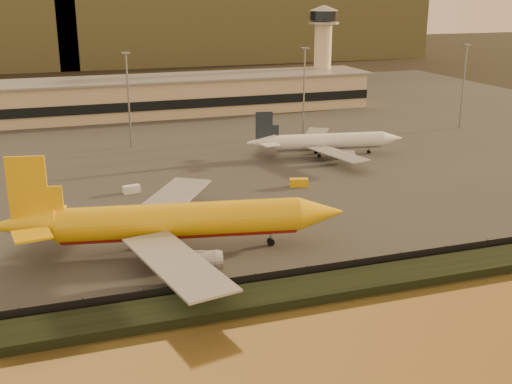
{
  "coord_description": "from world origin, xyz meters",
  "views": [
    {
      "loc": [
        -33.1,
        -92.44,
        41.43
      ],
      "look_at": [
        2.72,
        12.0,
        6.36
      ],
      "focal_mm": 45.0,
      "sensor_mm": 36.0,
      "label": 1
    }
  ],
  "objects": [
    {
      "name": "perimeter_fence",
      "position": [
        0.0,
        -13.0,
        1.3
      ],
      "size": [
        300.0,
        0.05,
        2.2
      ],
      "primitive_type": "cube",
      "color": "black",
      "rests_on": "tarmac"
    },
    {
      "name": "dhl_cargo_jet",
      "position": [
        -13.95,
        4.39,
        5.25
      ],
      "size": [
        56.51,
        54.62,
        16.93
      ],
      "rotation": [
        0.0,
        0.0,
        -0.18
      ],
      "color": "#E4AA0C",
      "rests_on": "tarmac"
    },
    {
      "name": "ground",
      "position": [
        0.0,
        0.0,
        0.0
      ],
      "size": [
        900.0,
        900.0,
        0.0
      ],
      "primitive_type": "plane",
      "color": "black",
      "rests_on": "ground"
    },
    {
      "name": "white_narrowbody_jet",
      "position": [
        36.39,
        54.37,
        3.75
      ],
      "size": [
        41.34,
        39.91,
        11.9
      ],
      "rotation": [
        0.0,
        0.0,
        -0.16
      ],
      "color": "white",
      "rests_on": "tarmac"
    },
    {
      "name": "control_tower",
      "position": [
        70.0,
        131.0,
        21.66
      ],
      "size": [
        11.2,
        11.2,
        35.5
      ],
      "color": "#C5B289",
      "rests_on": "tarmac"
    },
    {
      "name": "gse_vehicle_yellow",
      "position": [
        19.17,
        31.12,
        1.09
      ],
      "size": [
        4.28,
        2.71,
        1.78
      ],
      "primitive_type": "cube",
      "rotation": [
        0.0,
        0.0,
        -0.25
      ],
      "color": "#E4AA0C",
      "rests_on": "tarmac"
    },
    {
      "name": "tarmac",
      "position": [
        0.0,
        95.0,
        0.1
      ],
      "size": [
        320.0,
        220.0,
        0.2
      ],
      "primitive_type": "cube",
      "color": "#2D2D2D",
      "rests_on": "ground"
    },
    {
      "name": "terminal_building",
      "position": [
        -14.52,
        125.55,
        6.25
      ],
      "size": [
        202.0,
        25.0,
        12.6
      ],
      "color": "#C5B289",
      "rests_on": "tarmac"
    },
    {
      "name": "embankment",
      "position": [
        0.0,
        -17.0,
        0.7
      ],
      "size": [
        320.0,
        7.0,
        1.4
      ],
      "primitive_type": "cube",
      "color": "black",
      "rests_on": "ground"
    },
    {
      "name": "distant_hills",
      "position": [
        -20.74,
        340.0,
        31.39
      ],
      "size": [
        470.0,
        160.0,
        70.0
      ],
      "color": "brown",
      "rests_on": "ground"
    },
    {
      "name": "apron_light_masts",
      "position": [
        15.0,
        75.0,
        15.7
      ],
      "size": [
        152.2,
        12.2,
        25.4
      ],
      "color": "slate",
      "rests_on": "tarmac"
    },
    {
      "name": "gse_vehicle_white",
      "position": [
        -16.08,
        38.43,
        1.0
      ],
      "size": [
        3.75,
        2.14,
        1.59
      ],
      "primitive_type": "cube",
      "rotation": [
        0.0,
        0.0,
        0.16
      ],
      "color": "white",
      "rests_on": "tarmac"
    }
  ]
}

